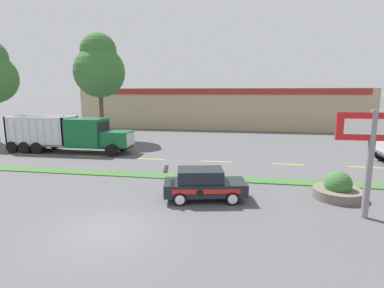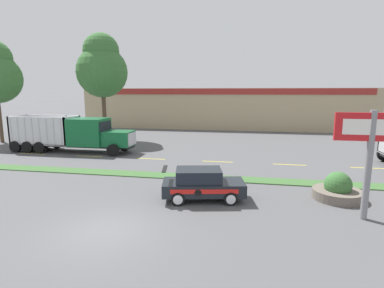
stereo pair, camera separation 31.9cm
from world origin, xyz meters
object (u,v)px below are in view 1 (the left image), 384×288
(rally_car, at_px, (203,184))
(stone_planter, at_px, (338,189))
(dump_truck_lead, at_px, (79,135))
(store_sign_post, at_px, (372,142))

(rally_car, distance_m, stone_planter, 6.87)
(dump_truck_lead, bearing_deg, rally_car, -38.69)
(rally_car, height_order, stone_planter, rally_car)
(rally_car, relative_size, stone_planter, 1.79)
(store_sign_post, relative_size, stone_planter, 1.93)
(stone_planter, bearing_deg, dump_truck_lead, 155.84)
(dump_truck_lead, bearing_deg, store_sign_post, -29.30)
(rally_car, distance_m, store_sign_post, 7.63)
(stone_planter, bearing_deg, rally_car, -168.56)
(dump_truck_lead, height_order, store_sign_post, store_sign_post)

